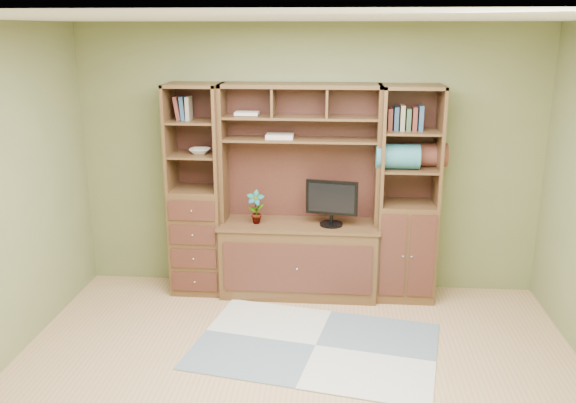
# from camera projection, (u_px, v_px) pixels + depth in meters

# --- Properties ---
(room) EXTENTS (4.60, 4.10, 2.64)m
(room) POSITION_uv_depth(u_px,v_px,m) (293.00, 223.00, 4.04)
(room) COLOR tan
(room) RESTS_ON ground
(center_hutch) EXTENTS (1.54, 0.53, 2.05)m
(center_hutch) POSITION_uv_depth(u_px,v_px,m) (299.00, 194.00, 5.78)
(center_hutch) COLOR #4D311B
(center_hutch) RESTS_ON ground
(left_tower) EXTENTS (0.50, 0.45, 2.05)m
(left_tower) POSITION_uv_depth(u_px,v_px,m) (197.00, 190.00, 5.90)
(left_tower) COLOR #4D311B
(left_tower) RESTS_ON ground
(right_tower) EXTENTS (0.55, 0.45, 2.05)m
(right_tower) POSITION_uv_depth(u_px,v_px,m) (408.00, 195.00, 5.74)
(right_tower) COLOR #4D311B
(right_tower) RESTS_ON ground
(rug) EXTENTS (2.16, 1.64, 0.01)m
(rug) POSITION_uv_depth(u_px,v_px,m) (316.00, 346.00, 5.05)
(rug) COLOR #939998
(rug) RESTS_ON ground
(monitor) EXTENTS (0.52, 0.30, 0.60)m
(monitor) POSITION_uv_depth(u_px,v_px,m) (332.00, 195.00, 5.72)
(monitor) COLOR black
(monitor) RESTS_ON center_hutch
(orchid) EXTENTS (0.17, 0.12, 0.32)m
(orchid) POSITION_uv_depth(u_px,v_px,m) (256.00, 207.00, 5.82)
(orchid) COLOR #A04336
(orchid) RESTS_ON center_hutch
(magazines) EXTENTS (0.26, 0.19, 0.04)m
(magazines) POSITION_uv_depth(u_px,v_px,m) (280.00, 136.00, 5.74)
(magazines) COLOR beige
(magazines) RESTS_ON center_hutch
(bowl) EXTENTS (0.20, 0.20, 0.05)m
(bowl) POSITION_uv_depth(u_px,v_px,m) (200.00, 151.00, 5.79)
(bowl) COLOR beige
(bowl) RESTS_ON left_tower
(blanket_teal) EXTENTS (0.40, 0.23, 0.23)m
(blanket_teal) POSITION_uv_depth(u_px,v_px,m) (398.00, 156.00, 5.59)
(blanket_teal) COLOR #2D6B76
(blanket_teal) RESTS_ON right_tower
(blanket_red) EXTENTS (0.39, 0.22, 0.22)m
(blanket_red) POSITION_uv_depth(u_px,v_px,m) (426.00, 155.00, 5.70)
(blanket_red) COLOR brown
(blanket_red) RESTS_ON right_tower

